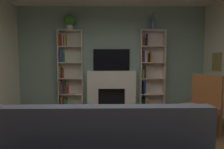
{
  "coord_description": "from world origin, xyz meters",
  "views": [
    {
      "loc": [
        -0.03,
        -2.47,
        1.34
      ],
      "look_at": [
        0.0,
        1.09,
        1.08
      ],
      "focal_mm": 29.99,
      "sensor_mm": 36.0,
      "label": 1
    }
  ],
  "objects": [
    {
      "name": "vase_with_flowers",
      "position": [
        1.1,
        2.57,
        2.31
      ],
      "size": [
        0.12,
        0.12,
        0.46
      ],
      "color": "slate",
      "rests_on": "bookshelf_right"
    },
    {
      "name": "fireplace",
      "position": [
        0.0,
        2.61,
        0.56
      ],
      "size": [
        1.41,
        0.52,
        1.06
      ],
      "color": "silver",
      "rests_on": "ground_plane"
    },
    {
      "name": "bookshelf_right",
      "position": [
        1.03,
        2.62,
        1.04
      ],
      "size": [
        0.65,
        0.28,
        2.15
      ],
      "color": "beige",
      "rests_on": "ground_plane"
    },
    {
      "name": "bookshelf_left",
      "position": [
        -1.18,
        2.63,
        1.02
      ],
      "size": [
        0.65,
        0.27,
        2.15
      ],
      "color": "beige",
      "rests_on": "ground_plane"
    },
    {
      "name": "armchair",
      "position": [
        1.63,
        0.92,
        0.54
      ],
      "size": [
        0.78,
        0.81,
        1.08
      ],
      "color": "brown",
      "rests_on": "ground_plane"
    },
    {
      "name": "tv",
      "position": [
        0.0,
        2.69,
        1.36
      ],
      "size": [
        0.99,
        0.06,
        0.59
      ],
      "primitive_type": "cube",
      "color": "black",
      "rests_on": "fireplace"
    },
    {
      "name": "potted_plant",
      "position": [
        -1.1,
        2.57,
        2.37
      ],
      "size": [
        0.31,
        0.31,
        0.4
      ],
      "color": "silver",
      "rests_on": "bookshelf_left"
    },
    {
      "name": "wall_back_accent",
      "position": [
        0.0,
        2.75,
        1.41
      ],
      "size": [
        5.25,
        0.06,
        2.81
      ],
      "primitive_type": "cube",
      "color": "gray",
      "rests_on": "ground_plane"
    }
  ]
}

